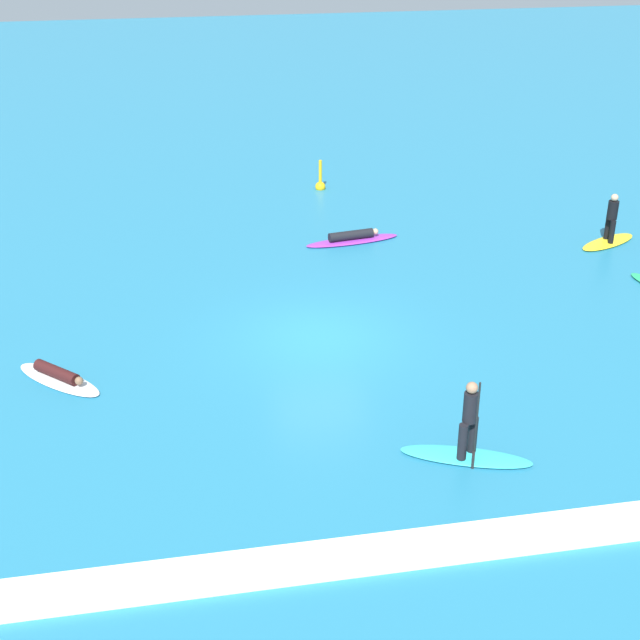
{
  "coord_description": "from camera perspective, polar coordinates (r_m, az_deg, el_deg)",
  "views": [
    {
      "loc": [
        -3.84,
        -20.86,
        11.1
      ],
      "look_at": [
        0.0,
        0.0,
        0.5
      ],
      "focal_mm": 50.46,
      "sensor_mm": 36.0,
      "label": 1
    }
  ],
  "objects": [
    {
      "name": "surfer_on_teal_board",
      "position": [
        19.19,
        9.33,
        -7.61
      ],
      "size": [
        2.84,
        1.67,
        2.09
      ],
      "rotation": [
        0.0,
        0.0,
        5.91
      ],
      "color": "#33C6CC",
      "rests_on": "ground_plane"
    },
    {
      "name": "ground_plane",
      "position": [
        23.94,
        0.0,
        -1.07
      ],
      "size": [
        120.0,
        120.0,
        0.0
      ],
      "primitive_type": "plane",
      "color": "teal",
      "rests_on": "ground"
    },
    {
      "name": "wave_crest",
      "position": [
        16.88,
        5.5,
        -14.31
      ],
      "size": [
        16.91,
        0.9,
        0.18
      ],
      "primitive_type": "cube",
      "color": "white",
      "rests_on": "ground_plane"
    },
    {
      "name": "marker_buoy",
      "position": [
        35.36,
        0.02,
        8.61
      ],
      "size": [
        0.4,
        0.4,
        1.26
      ],
      "color": "yellow",
      "rests_on": "ground_plane"
    },
    {
      "name": "surfer_on_purple_board",
      "position": [
        30.16,
        2.06,
        5.21
      ],
      "size": [
        3.32,
        1.2,
        0.39
      ],
      "rotation": [
        0.0,
        0.0,
        0.15
      ],
      "color": "purple",
      "rests_on": "ground_plane"
    },
    {
      "name": "surfer_on_white_board",
      "position": [
        22.75,
        -16.24,
        -3.47
      ],
      "size": [
        2.44,
        2.42,
        0.38
      ],
      "rotation": [
        0.0,
        0.0,
        5.5
      ],
      "color": "white",
      "rests_on": "ground_plane"
    },
    {
      "name": "surfer_on_yellow_board",
      "position": [
        31.41,
        17.89,
        5.4
      ],
      "size": [
        2.54,
        1.79,
        1.72
      ],
      "rotation": [
        0.0,
        0.0,
        3.61
      ],
      "color": "yellow",
      "rests_on": "ground_plane"
    }
  ]
}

